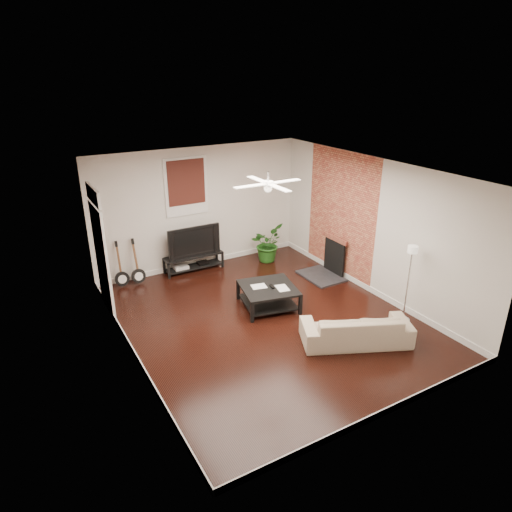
{
  "coord_description": "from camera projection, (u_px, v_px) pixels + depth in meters",
  "views": [
    {
      "loc": [
        -3.89,
        -6.36,
        4.38
      ],
      "look_at": [
        0.0,
        0.4,
        1.15
      ],
      "focal_mm": 31.94,
      "sensor_mm": 36.0,
      "label": 1
    }
  ],
  "objects": [
    {
      "name": "guitar_right",
      "position": [
        137.0,
        262.0,
        9.8
      ],
      "size": [
        0.32,
        0.24,
        1.01
      ],
      "primitive_type": null,
      "rotation": [
        0.0,
        0.0,
        0.06
      ],
      "color": "black",
      "rests_on": "floor"
    },
    {
      "name": "door_left",
      "position": [
        102.0,
        250.0,
        8.47
      ],
      "size": [
        0.08,
        1.0,
        2.5
      ],
      "primitive_type": "cube",
      "color": "white",
      "rests_on": "wall_left"
    },
    {
      "name": "brick_accent",
      "position": [
        341.0,
        215.0,
        9.98
      ],
      "size": [
        0.02,
        2.2,
        2.8
      ],
      "primitive_type": "cube",
      "color": "#A84636",
      "rests_on": "floor"
    },
    {
      "name": "room",
      "position": [
        267.0,
        250.0,
        8.03
      ],
      "size": [
        5.01,
        6.01,
        2.81
      ],
      "color": "black",
      "rests_on": "ground"
    },
    {
      "name": "potted_plant",
      "position": [
        267.0,
        243.0,
        11.03
      ],
      "size": [
        1.05,
        1.05,
        0.89
      ],
      "primitive_type": "imported",
      "rotation": [
        0.0,
        0.0,
        0.76
      ],
      "color": "#1F5819",
      "rests_on": "floor"
    },
    {
      "name": "ceiling_fan",
      "position": [
        268.0,
        184.0,
        7.57
      ],
      "size": [
        1.24,
        1.24,
        0.32
      ],
      "primitive_type": null,
      "color": "white",
      "rests_on": "ceiling"
    },
    {
      "name": "guitar_left",
      "position": [
        120.0,
        265.0,
        9.66
      ],
      "size": [
        0.32,
        0.24,
        1.01
      ],
      "primitive_type": null,
      "rotation": [
        0.0,
        0.0,
        -0.05
      ],
      "color": "black",
      "rests_on": "floor"
    },
    {
      "name": "floor_lamp",
      "position": [
        408.0,
        284.0,
        8.25
      ],
      "size": [
        0.33,
        0.33,
        1.5
      ],
      "primitive_type": null,
      "rotation": [
        0.0,
        0.0,
        -0.43
      ],
      "color": "silver",
      "rests_on": "floor"
    },
    {
      "name": "tv_stand",
      "position": [
        194.0,
        263.0,
        10.58
      ],
      "size": [
        1.38,
        0.37,
        0.39
      ],
      "primitive_type": "cube",
      "color": "black",
      "rests_on": "floor"
    },
    {
      "name": "coffee_table",
      "position": [
        268.0,
        297.0,
        8.96
      ],
      "size": [
        1.22,
        1.22,
        0.43
      ],
      "primitive_type": "cube",
      "rotation": [
        0.0,
        0.0,
        -0.21
      ],
      "color": "black",
      "rests_on": "floor"
    },
    {
      "name": "window_back",
      "position": [
        186.0,
        187.0,
        10.06
      ],
      "size": [
        1.0,
        0.06,
        1.3
      ],
      "primitive_type": "cube",
      "color": "#34150E",
      "rests_on": "wall_back"
    },
    {
      "name": "fireplace",
      "position": [
        328.0,
        257.0,
        10.2
      ],
      "size": [
        0.8,
        1.1,
        0.92
      ],
      "primitive_type": "cube",
      "color": "black",
      "rests_on": "floor"
    },
    {
      "name": "tv",
      "position": [
        192.0,
        240.0,
        10.38
      ],
      "size": [
        1.23,
        0.16,
        0.71
      ],
      "primitive_type": "imported",
      "color": "black",
      "rests_on": "tv_stand"
    },
    {
      "name": "sofa",
      "position": [
        356.0,
        328.0,
        7.77
      ],
      "size": [
        1.97,
        1.43,
        0.54
      ],
      "primitive_type": "imported",
      "rotation": [
        0.0,
        0.0,
        2.71
      ],
      "color": "#BEA58F",
      "rests_on": "floor"
    }
  ]
}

